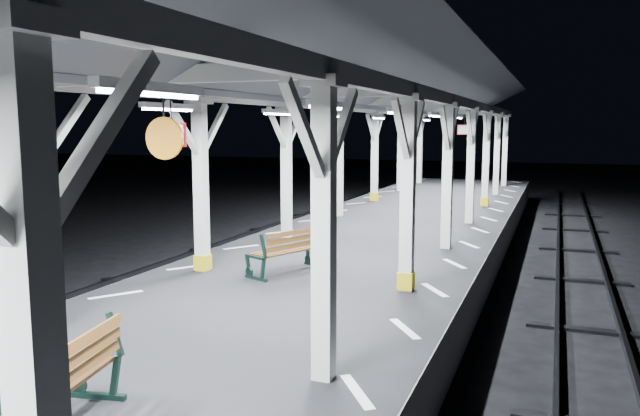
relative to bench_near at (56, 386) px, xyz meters
The scene contains 8 objects.
ground 4.40m from the bench_near, 93.52° to the left, with size 120.00×120.00×0.00m, color black.
platform 4.25m from the bench_near, 93.52° to the left, with size 6.00×50.00×1.00m, color black.
hazard_stripes_left 4.96m from the bench_near, 123.25° to the left, with size 1.00×48.00×0.01m, color silver.
hazard_stripes_right 4.70m from the bench_near, 61.96° to the left, with size 1.00×48.00×0.01m, color silver.
track_left 6.83m from the bench_near, 141.87° to the left, with size 2.20×60.00×0.16m.
canopy 5.13m from the bench_near, 93.53° to the left, with size 5.40×49.00×4.65m.
bench_near is the anchor object (origin of this frame).
bench_mid 6.60m from the bench_near, 95.23° to the left, with size 1.17×1.71×0.87m.
Camera 1 is at (4.33, -8.21, 3.79)m, focal length 35.00 mm.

